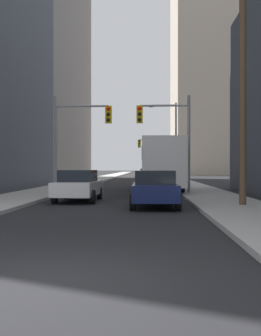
% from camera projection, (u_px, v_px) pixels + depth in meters
% --- Properties ---
extents(ground_plane, '(400.00, 400.00, 0.00)m').
position_uv_depth(ground_plane, '(36.00, 288.00, 5.48)').
color(ground_plane, black).
extents(sidewalk_left, '(3.17, 160.00, 0.15)m').
position_uv_depth(sidewalk_left, '(99.00, 179.00, 55.64)').
color(sidewalk_left, '#9E9E99').
rests_on(sidewalk_left, ground).
extents(sidewalk_right, '(3.17, 160.00, 0.15)m').
position_uv_depth(sidewalk_right, '(172.00, 179.00, 55.23)').
color(sidewalk_right, '#9E9E99').
rests_on(sidewalk_right, ground).
extents(city_bus, '(2.67, 11.52, 3.40)m').
position_uv_depth(city_bus, '(160.00, 163.00, 27.58)').
color(city_bus, silver).
rests_on(city_bus, ground).
extents(sedan_navy, '(1.95, 4.21, 1.52)m').
position_uv_depth(sedan_navy, '(155.00, 189.00, 16.54)').
color(sedan_navy, '#141E4C').
rests_on(sedan_navy, ground).
extents(sedan_white, '(1.95, 4.25, 1.52)m').
position_uv_depth(sedan_white, '(78.00, 185.00, 19.32)').
color(sedan_white, white).
rests_on(sedan_white, ground).
extents(sedan_black, '(1.95, 4.24, 1.52)m').
position_uv_depth(sedan_black, '(149.00, 177.00, 37.63)').
color(sedan_black, black).
rests_on(sedan_black, ground).
extents(sedan_grey, '(1.95, 4.20, 1.52)m').
position_uv_depth(sedan_grey, '(149.00, 174.00, 50.31)').
color(sedan_grey, slate).
rests_on(sedan_grey, ground).
extents(sedan_red, '(1.95, 4.24, 1.52)m').
position_uv_depth(sedan_red, '(147.00, 173.00, 58.58)').
color(sedan_red, maroon).
rests_on(sedan_red, ground).
extents(traffic_signal_near_left, '(3.54, 0.44, 6.00)m').
position_uv_depth(traffic_signal_near_left, '(80.00, 128.00, 24.49)').
color(traffic_signal_near_left, gray).
rests_on(traffic_signal_near_left, ground).
extents(traffic_signal_near_right, '(3.26, 0.44, 6.00)m').
position_uv_depth(traffic_signal_near_right, '(166.00, 128.00, 24.27)').
color(traffic_signal_near_right, gray).
rests_on(traffic_signal_near_right, ground).
extents(traffic_signal_far_right, '(3.84, 0.44, 6.00)m').
position_uv_depth(traffic_signal_far_right, '(153.00, 150.00, 54.34)').
color(traffic_signal_far_right, gray).
rests_on(traffic_signal_far_right, ground).
extents(utility_pole_right, '(2.20, 0.28, 10.35)m').
position_uv_depth(utility_pole_right, '(243.00, 73.00, 16.06)').
color(utility_pole_right, brown).
rests_on(utility_pole_right, ground).
extents(street_lamp_right, '(2.60, 0.32, 7.50)m').
position_uv_depth(street_lamp_right, '(171.00, 135.00, 36.23)').
color(street_lamp_right, gray).
rests_on(street_lamp_right, ground).
extents(building_left_mid_office, '(16.21, 27.10, 30.97)m').
position_uv_depth(building_left_mid_office, '(16.00, 63.00, 53.19)').
color(building_left_mid_office, gray).
rests_on(building_left_mid_office, ground).
extents(building_right_far_highrise, '(19.14, 25.39, 58.32)m').
position_uv_depth(building_right_far_highrise, '(215.00, 47.00, 91.65)').
color(building_right_far_highrise, '#B7A893').
rests_on(building_right_far_highrise, ground).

